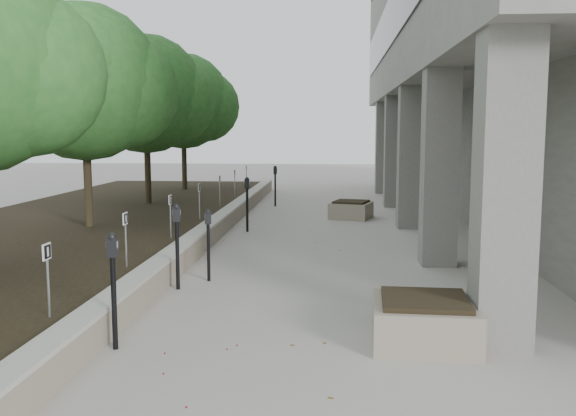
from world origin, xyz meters
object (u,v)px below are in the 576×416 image
(crabapple_tree_5, at_px, (183,121))
(parking_meter_5, at_px, (275,186))
(parking_meter_4, at_px, (247,204))
(crabapple_tree_4, at_px, (146,119))
(crabapple_tree_3, at_px, (85,116))
(parking_meter_3, at_px, (177,247))
(planter_back, at_px, (351,209))
(parking_meter_2, at_px, (208,245))
(planter_front, at_px, (424,321))
(parking_meter_1, at_px, (114,291))

(crabapple_tree_5, xyz_separation_m, parking_meter_5, (3.90, -2.23, -2.37))
(parking_meter_4, bearing_deg, parking_meter_5, 87.65)
(crabapple_tree_4, distance_m, parking_meter_4, 5.36)
(crabapple_tree_4, xyz_separation_m, parking_meter_5, (3.90, 2.77, -2.37))
(crabapple_tree_3, relative_size, parking_meter_5, 3.65)
(crabapple_tree_3, distance_m, crabapple_tree_5, 10.00)
(parking_meter_3, distance_m, planter_back, 9.83)
(planter_back, bearing_deg, parking_meter_3, -109.32)
(parking_meter_2, relative_size, parking_meter_4, 0.89)
(crabapple_tree_4, distance_m, parking_meter_2, 9.88)
(planter_back, bearing_deg, parking_meter_4, -134.86)
(parking_meter_3, xyz_separation_m, parking_meter_5, (0.56, 12.21, -0.01))
(crabapple_tree_5, relative_size, planter_back, 4.57)
(crabapple_tree_3, distance_m, parking_meter_5, 9.01)
(parking_meter_2, bearing_deg, planter_back, 57.60)
(crabapple_tree_4, height_order, parking_meter_3, crabapple_tree_4)
(parking_meter_4, xyz_separation_m, parking_meter_5, (0.21, 5.87, -0.01))
(parking_meter_3, xyz_separation_m, planter_back, (3.25, 9.26, -0.48))
(parking_meter_2, height_order, parking_meter_5, parking_meter_5)
(parking_meter_2, relative_size, planter_front, 1.02)
(planter_front, bearing_deg, parking_meter_3, 146.77)
(crabapple_tree_4, distance_m, parking_meter_1, 13.14)
(crabapple_tree_4, bearing_deg, planter_front, -58.87)
(crabapple_tree_3, height_order, planter_front, crabapple_tree_3)
(parking_meter_1, xyz_separation_m, planter_back, (3.29, 12.32, -0.48))
(crabapple_tree_4, height_order, planter_front, crabapple_tree_4)
(crabapple_tree_4, xyz_separation_m, planter_back, (6.59, -0.18, -2.84))
(crabapple_tree_5, relative_size, parking_meter_4, 3.61)
(crabapple_tree_4, distance_m, parking_meter_3, 10.29)
(crabapple_tree_3, xyz_separation_m, crabapple_tree_4, (0.00, 5.00, 0.00))
(crabapple_tree_4, relative_size, parking_meter_1, 3.61)
(crabapple_tree_3, height_order, parking_meter_5, crabapple_tree_3)
(planter_back, bearing_deg, crabapple_tree_5, 141.84)
(parking_meter_3, relative_size, planter_front, 1.15)
(parking_meter_4, height_order, planter_back, parking_meter_4)
(parking_meter_2, height_order, parking_meter_3, parking_meter_3)
(parking_meter_3, bearing_deg, parking_meter_5, 71.75)
(parking_meter_3, bearing_deg, crabapple_tree_5, 87.38)
(crabapple_tree_3, distance_m, planter_front, 10.46)
(parking_meter_4, bearing_deg, parking_meter_3, -93.35)
(crabapple_tree_5, relative_size, parking_meter_2, 4.05)
(crabapple_tree_5, relative_size, planter_front, 4.11)
(parking_meter_4, bearing_deg, parking_meter_1, -92.61)
(crabapple_tree_3, xyz_separation_m, parking_meter_3, (3.34, -4.44, -2.36))
(parking_meter_1, xyz_separation_m, parking_meter_2, (0.46, 3.70, -0.08))
(crabapple_tree_3, xyz_separation_m, parking_meter_2, (3.76, -3.80, -2.45))
(parking_meter_1, xyz_separation_m, parking_meter_4, (0.39, 9.40, 0.00))
(planter_front, bearing_deg, planter_back, 93.19)
(crabapple_tree_5, xyz_separation_m, parking_meter_2, (3.76, -13.80, -2.45))
(parking_meter_5, distance_m, planter_back, 4.02)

